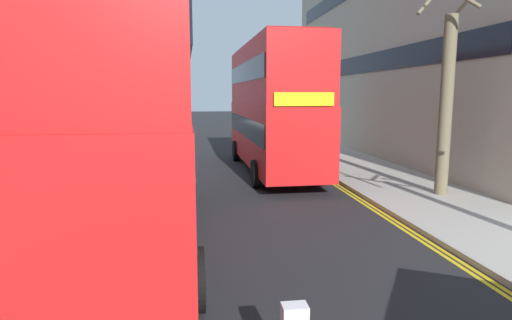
{
  "coord_description": "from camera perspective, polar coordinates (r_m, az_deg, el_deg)",
  "views": [
    {
      "loc": [
        -1.03,
        0.2,
        3.45
      ],
      "look_at": [
        0.5,
        11.0,
        1.8
      ],
      "focal_mm": 30.58,
      "sensor_mm": 36.0,
      "label": 1
    }
  ],
  "objects": [
    {
      "name": "sidewalk_right",
      "position": [
        17.82,
        17.12,
        -2.72
      ],
      "size": [
        4.0,
        80.0,
        0.14
      ],
      "primitive_type": "cube",
      "color": "#ADA89E",
      "rests_on": "ground"
    },
    {
      "name": "sidewalk_left",
      "position": [
        17.05,
        -26.64,
        -3.76
      ],
      "size": [
        4.0,
        80.0,
        0.14
      ],
      "primitive_type": "cube",
      "color": "#ADA89E",
      "rests_on": "ground"
    },
    {
      "name": "kerb_line_outer",
      "position": [
        15.22,
        13.11,
        -4.71
      ],
      "size": [
        0.1,
        56.0,
        0.01
      ],
      "primitive_type": "cube",
      "color": "yellow",
      "rests_on": "ground"
    },
    {
      "name": "kerb_line_inner",
      "position": [
        15.16,
        12.55,
        -4.74
      ],
      "size": [
        0.1,
        56.0,
        0.01
      ],
      "primitive_type": "cube",
      "color": "yellow",
      "rests_on": "ground"
    },
    {
      "name": "double_decker_bus_away",
      "position": [
        10.08,
        -15.86,
        5.89
      ],
      "size": [
        2.95,
        10.85,
        5.64
      ],
      "color": "red",
      "rests_on": "ground"
    },
    {
      "name": "double_decker_bus_oncoming",
      "position": [
        19.51,
        2.09,
        7.35
      ],
      "size": [
        2.94,
        10.85,
        5.64
      ],
      "color": "red",
      "rests_on": "ground"
    },
    {
      "name": "pedestrian_far",
      "position": [
        26.68,
        8.05,
        3.21
      ],
      "size": [
        0.34,
        0.22,
        1.62
      ],
      "color": "#2D2D38",
      "rests_on": "sidewalk_right"
    },
    {
      "name": "street_tree_near",
      "position": [
        15.55,
        23.59,
        7.22
      ],
      "size": [
        1.73,
        2.28,
        6.97
      ],
      "color": "#6B6047",
      "rests_on": "sidewalk_right"
    },
    {
      "name": "street_tree_mid",
      "position": [
        35.13,
        3.9,
        7.68
      ],
      "size": [
        1.72,
        1.74,
        5.51
      ],
      "color": "#6B6047",
      "rests_on": "sidewalk_right"
    },
    {
      "name": "townhouse_terrace_right",
      "position": [
        28.73,
        23.16,
        14.55
      ],
      "size": [
        10.08,
        28.0,
        13.53
      ],
      "color": "#B2A893",
      "rests_on": "ground"
    }
  ]
}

